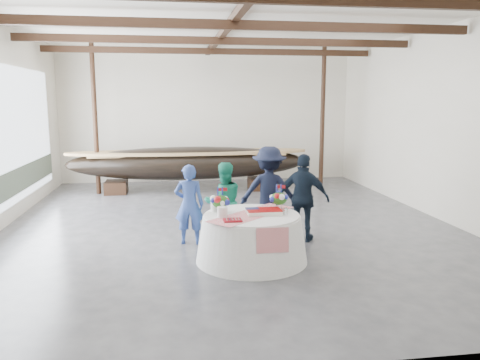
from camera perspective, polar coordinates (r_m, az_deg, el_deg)
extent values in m
cube|color=#3D3D42|center=(10.84, -1.33, -5.27)|extent=(10.00, 12.00, 0.01)
cube|color=silver|center=(16.46, -3.95, 7.75)|extent=(10.00, 0.02, 4.50)
cube|color=silver|center=(4.61, 7.75, 2.79)|extent=(10.00, 0.02, 4.50)
cube|color=silver|center=(12.16, 22.88, 6.35)|extent=(0.02, 12.00, 4.50)
cube|color=white|center=(10.61, -1.43, 18.91)|extent=(10.00, 12.00, 0.01)
cube|color=black|center=(9.59, -0.66, 18.39)|extent=(9.80, 0.12, 0.18)
cube|color=black|center=(12.05, -2.33, 16.60)|extent=(9.80, 0.12, 0.18)
cube|color=black|center=(14.53, -3.41, 15.40)|extent=(9.80, 0.12, 0.18)
cube|color=black|center=(10.59, -1.43, 18.27)|extent=(0.15, 11.76, 0.15)
cylinder|color=black|center=(14.61, -17.25, 7.10)|extent=(0.14, 0.14, 4.50)
cylinder|color=black|center=(15.21, 10.03, 7.47)|extent=(0.14, 0.14, 4.50)
cube|color=silver|center=(12.00, -26.27, 4.88)|extent=(0.02, 7.00, 3.20)
cube|color=#596654|center=(12.12, -25.84, -0.30)|extent=(0.02, 7.00, 0.60)
cube|color=black|center=(14.77, -14.84, -0.84)|extent=(0.65, 0.83, 0.37)
cube|color=black|center=(14.92, 2.37, -0.41)|extent=(0.65, 0.83, 0.37)
ellipsoid|color=black|center=(14.57, -6.24, 2.06)|extent=(7.41, 1.48, 1.02)
cube|color=#9E7A4C|center=(14.54, -6.26, 3.15)|extent=(5.93, 0.97, 0.06)
cone|color=silver|center=(8.28, 1.42, -7.12)|extent=(1.96, 1.96, 0.81)
cylinder|color=silver|center=(8.17, 1.43, -4.33)|extent=(1.66, 1.66, 0.04)
cube|color=red|center=(8.16, 1.43, -4.18)|extent=(1.71, 1.62, 0.01)
cube|color=white|center=(8.19, 2.92, -3.91)|extent=(0.60, 0.40, 0.07)
cylinder|color=white|center=(7.92, -2.17, -3.95)|extent=(0.18, 0.18, 0.18)
cylinder|color=white|center=(8.37, -3.00, -3.09)|extent=(0.18, 0.18, 0.22)
cube|color=#6C090A|center=(7.70, -0.90, -4.93)|extent=(0.30, 0.24, 0.03)
cone|color=silver|center=(8.15, 5.59, -3.83)|extent=(0.09, 0.09, 0.12)
imported|color=#2B438A|center=(9.20, -6.20, -2.98)|extent=(0.62, 0.46, 1.58)
imported|color=#1B906F|center=(9.30, -1.99, -2.72)|extent=(0.86, 0.71, 1.60)
imported|color=black|center=(9.71, 3.57, -1.40)|extent=(1.34, 0.97, 1.87)
imported|color=black|center=(9.40, 7.77, -2.18)|extent=(1.10, 0.92, 1.76)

